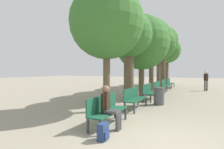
# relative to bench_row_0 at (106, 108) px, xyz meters

# --- Properties ---
(ground_plane) EXTENTS (80.00, 80.00, 0.00)m
(ground_plane) POSITION_rel_bench_row_0_xyz_m (1.72, -0.46, -0.54)
(ground_plane) COLOR gray
(bench_row_0) EXTENTS (0.50, 1.82, 0.94)m
(bench_row_0) POSITION_rel_bench_row_0_xyz_m (0.00, 0.00, 0.00)
(bench_row_0) COLOR #195138
(bench_row_0) RESTS_ON ground_plane
(bench_row_1) EXTENTS (0.50, 1.82, 0.94)m
(bench_row_1) POSITION_rel_bench_row_0_xyz_m (0.00, 2.66, 0.00)
(bench_row_1) COLOR #195138
(bench_row_1) RESTS_ON ground_plane
(bench_row_2) EXTENTS (0.50, 1.82, 0.94)m
(bench_row_2) POSITION_rel_bench_row_0_xyz_m (0.00, 5.32, 0.00)
(bench_row_2) COLOR #195138
(bench_row_2) RESTS_ON ground_plane
(bench_row_3) EXTENTS (0.50, 1.82, 0.94)m
(bench_row_3) POSITION_rel_bench_row_0_xyz_m (0.00, 7.98, 0.00)
(bench_row_3) COLOR #195138
(bench_row_3) RESTS_ON ground_plane
(bench_row_4) EXTENTS (0.50, 1.82, 0.94)m
(bench_row_4) POSITION_rel_bench_row_0_xyz_m (0.00, 10.64, 0.00)
(bench_row_4) COLOR #195138
(bench_row_4) RESTS_ON ground_plane
(bench_row_5) EXTENTS (0.50, 1.82, 0.94)m
(bench_row_5) POSITION_rel_bench_row_0_xyz_m (0.00, 13.31, 0.00)
(bench_row_5) COLOR #195138
(bench_row_5) RESTS_ON ground_plane
(tree_row_0) EXTENTS (3.14, 3.14, 5.35)m
(tree_row_0) POSITION_rel_bench_row_0_xyz_m (-0.89, 1.68, 3.22)
(tree_row_0) COLOR brown
(tree_row_0) RESTS_ON ground_plane
(tree_row_1) EXTENTS (2.59, 2.59, 5.06)m
(tree_row_1) POSITION_rel_bench_row_0_xyz_m (-0.89, 4.29, 3.11)
(tree_row_1) COLOR brown
(tree_row_1) RESTS_ON ground_plane
(tree_row_2) EXTENTS (3.72, 3.72, 5.50)m
(tree_row_2) POSITION_rel_bench_row_0_xyz_m (-0.89, 6.68, 3.09)
(tree_row_2) COLOR brown
(tree_row_2) RESTS_ON ground_plane
(tree_row_3) EXTENTS (3.16, 3.16, 6.02)m
(tree_row_3) POSITION_rel_bench_row_0_xyz_m (-0.89, 9.42, 3.86)
(tree_row_3) COLOR brown
(tree_row_3) RESTS_ON ground_plane
(tree_row_4) EXTENTS (3.26, 3.26, 5.97)m
(tree_row_4) POSITION_rel_bench_row_0_xyz_m (-0.89, 12.19, 3.77)
(tree_row_4) COLOR brown
(tree_row_4) RESTS_ON ground_plane
(tree_row_5) EXTENTS (3.14, 3.14, 6.53)m
(tree_row_5) POSITION_rel_bench_row_0_xyz_m (-0.89, 14.38, 4.31)
(tree_row_5) COLOR brown
(tree_row_5) RESTS_ON ground_plane
(tree_row_6) EXTENTS (3.20, 3.20, 5.82)m
(tree_row_6) POSITION_rel_bench_row_0_xyz_m (-0.89, 17.05, 3.63)
(tree_row_6) COLOR brown
(tree_row_6) RESTS_ON ground_plane
(person_seated) EXTENTS (0.60, 0.34, 1.30)m
(person_seated) POSITION_rel_bench_row_0_xyz_m (0.25, -0.27, 0.15)
(person_seated) COLOR #4C4C4C
(person_seated) RESTS_ON ground_plane
(backpack) EXTENTS (0.22, 0.31, 0.43)m
(backpack) POSITION_rel_bench_row_0_xyz_m (0.52, -1.10, -0.33)
(backpack) COLOR navy
(backpack) RESTS_ON ground_plane
(pedestrian_near) EXTENTS (0.35, 0.30, 1.71)m
(pedestrian_near) POSITION_rel_bench_row_0_xyz_m (3.15, 11.93, 0.44)
(pedestrian_near) COLOR #4C4C4C
(pedestrian_near) RESTS_ON ground_plane
(trash_bin) EXTENTS (0.52, 0.52, 0.89)m
(trash_bin) POSITION_rel_bench_row_0_xyz_m (0.82, 4.11, -0.09)
(trash_bin) COLOR #4C4C51
(trash_bin) RESTS_ON ground_plane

